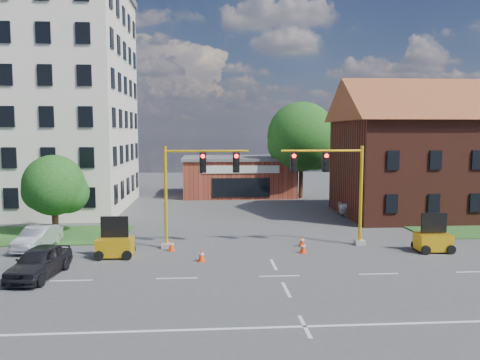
{
  "coord_description": "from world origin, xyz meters",
  "views": [
    {
      "loc": [
        -3.49,
        -22.12,
        7.01
      ],
      "look_at": [
        -1.23,
        10.0,
        3.73
      ],
      "focal_mm": 35.0,
      "sensor_mm": 36.0,
      "label": 1
    }
  ],
  "objects_px": {
    "signal_mast_east": "(335,183)",
    "trailer_west": "(115,245)",
    "pickup_white": "(370,207)",
    "sedan_dark": "(39,262)",
    "signal_mast_west": "(193,184)",
    "trailer_east": "(433,240)"
  },
  "relations": [
    {
      "from": "trailer_west",
      "to": "pickup_white",
      "type": "height_order",
      "value": "trailer_west"
    },
    {
      "from": "signal_mast_west",
      "to": "trailer_west",
      "type": "height_order",
      "value": "signal_mast_west"
    },
    {
      "from": "signal_mast_east",
      "to": "sedan_dark",
      "type": "relative_size",
      "value": 1.4
    },
    {
      "from": "signal_mast_east",
      "to": "trailer_west",
      "type": "distance_m",
      "value": 13.58
    },
    {
      "from": "pickup_white",
      "to": "sedan_dark",
      "type": "bearing_deg",
      "value": 137.62
    },
    {
      "from": "signal_mast_east",
      "to": "trailer_east",
      "type": "distance_m",
      "value": 6.6
    },
    {
      "from": "trailer_east",
      "to": "sedan_dark",
      "type": "distance_m",
      "value": 21.73
    },
    {
      "from": "pickup_white",
      "to": "signal_mast_west",
      "type": "bearing_deg",
      "value": 137.18
    },
    {
      "from": "sedan_dark",
      "to": "pickup_white",
      "type": "bearing_deg",
      "value": 42.53
    },
    {
      "from": "signal_mast_east",
      "to": "pickup_white",
      "type": "relative_size",
      "value": 1.18
    },
    {
      "from": "signal_mast_west",
      "to": "sedan_dark",
      "type": "distance_m",
      "value": 9.57
    },
    {
      "from": "signal_mast_east",
      "to": "trailer_west",
      "type": "relative_size",
      "value": 2.78
    },
    {
      "from": "signal_mast_east",
      "to": "pickup_white",
      "type": "distance_m",
      "value": 12.01
    },
    {
      "from": "signal_mast_west",
      "to": "signal_mast_east",
      "type": "xyz_separation_m",
      "value": [
        8.71,
        0.0,
        0.0
      ]
    },
    {
      "from": "signal_mast_west",
      "to": "pickup_white",
      "type": "height_order",
      "value": "signal_mast_west"
    },
    {
      "from": "trailer_west",
      "to": "sedan_dark",
      "type": "bearing_deg",
      "value": -130.09
    },
    {
      "from": "signal_mast_east",
      "to": "pickup_white",
      "type": "bearing_deg",
      "value": 59.78
    },
    {
      "from": "pickup_white",
      "to": "sedan_dark",
      "type": "distance_m",
      "value": 26.68
    },
    {
      "from": "trailer_west",
      "to": "pickup_white",
      "type": "distance_m",
      "value": 22.32
    },
    {
      "from": "pickup_white",
      "to": "trailer_east",
      "type": "bearing_deg",
      "value": -169.26
    },
    {
      "from": "trailer_west",
      "to": "sedan_dark",
      "type": "xyz_separation_m",
      "value": [
        -2.97,
        -3.41,
        0.06
      ]
    },
    {
      "from": "signal_mast_west",
      "to": "trailer_east",
      "type": "distance_m",
      "value": 14.63
    }
  ]
}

